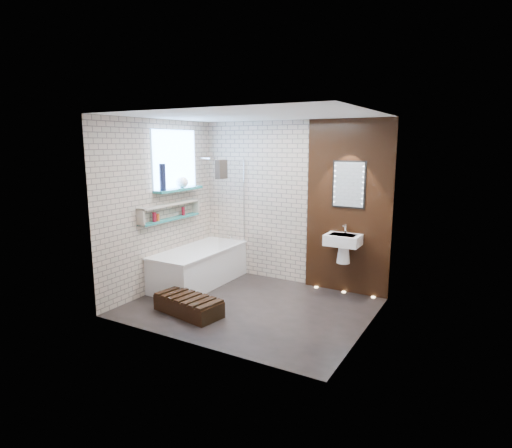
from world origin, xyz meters
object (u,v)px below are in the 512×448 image
Objects in this scene: washbasin at (343,244)px; bathtub at (199,266)px; led_mirror at (349,184)px; walnut_step at (189,306)px; bath_screen at (232,204)px.

bathtub is at bearing -163.99° from washbasin.
washbasin is 0.83× the size of led_mirror.
bathtub is 3.00× the size of washbasin.
washbasin is (2.17, 0.62, 0.50)m from bathtub.
washbasin reaches higher than walnut_step.
bath_screen is 1.47× the size of walnut_step.
led_mirror is (2.17, 0.78, 1.36)m from bathtub.
washbasin reaches higher than bathtub.
led_mirror is at bearing 50.13° from walnut_step.
walnut_step is (-1.55, -1.70, -0.68)m from washbasin.
walnut_step is at bearing -79.88° from bath_screen.
washbasin is 0.61× the size of walnut_step.
bathtub is 1.83× the size of walnut_step.
led_mirror is at bearing 19.78° from bathtub.
washbasin is at bearing 5.78° from bath_screen.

